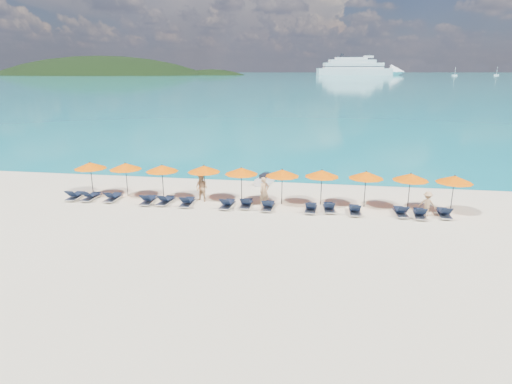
# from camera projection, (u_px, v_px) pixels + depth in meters

# --- Properties ---
(ground) EXTENTS (1400.00, 1400.00, 0.00)m
(ground) POSITION_uv_depth(u_px,v_px,m) (247.00, 229.00, 22.61)
(ground) COLOR beige
(sea) EXTENTS (1600.00, 1300.00, 0.01)m
(sea) POSITION_uv_depth(u_px,v_px,m) (324.00, 74.00, 648.78)
(sea) COLOR #1FA9B2
(sea) RESTS_ON ground
(headland_main) EXTENTS (374.00, 242.00, 126.50)m
(headland_main) POSITION_uv_depth(u_px,v_px,m) (103.00, 104.00, 590.97)
(headland_main) COLOR black
(headland_main) RESTS_ON ground
(headland_small) EXTENTS (162.00, 126.00, 85.50)m
(headland_small) POSITION_uv_depth(u_px,v_px,m) (212.00, 102.00, 586.36)
(headland_small) COLOR black
(headland_small) RESTS_ON ground
(cruise_ship) EXTENTS (116.89, 43.44, 32.21)m
(cruise_ship) POSITION_uv_depth(u_px,v_px,m) (362.00, 69.00, 556.09)
(cruise_ship) COLOR white
(cruise_ship) RESTS_ON ground
(sailboat_near) EXTENTS (5.81, 1.94, 10.65)m
(sailboat_near) POSITION_uv_depth(u_px,v_px,m) (496.00, 75.00, 533.46)
(sailboat_near) COLOR white
(sailboat_near) RESTS_ON ground
(sailboat_far) EXTENTS (5.79, 1.93, 10.61)m
(sailboat_far) POSITION_uv_depth(u_px,v_px,m) (455.00, 75.00, 509.71)
(sailboat_far) COLOR white
(sailboat_far) RESTS_ON ground
(jetski) EXTENTS (1.28, 2.28, 0.77)m
(jetski) POSITION_uv_depth(u_px,v_px,m) (265.00, 180.00, 31.46)
(jetski) COLOR white
(jetski) RESTS_ON ground
(beachgoer_a) EXTENTS (0.79, 0.77, 1.82)m
(beachgoer_a) POSITION_uv_depth(u_px,v_px,m) (264.00, 192.00, 26.23)
(beachgoer_a) COLOR tan
(beachgoer_a) RESTS_ON ground
(beachgoer_b) EXTENTS (0.96, 0.72, 1.76)m
(beachgoer_b) POSITION_uv_depth(u_px,v_px,m) (202.00, 188.00, 27.14)
(beachgoer_b) COLOR tan
(beachgoer_b) RESTS_ON ground
(beachgoer_c) EXTENTS (1.02, 0.68, 1.46)m
(beachgoer_c) POSITION_uv_depth(u_px,v_px,m) (427.00, 204.00, 24.48)
(beachgoer_c) COLOR tan
(beachgoer_c) RESTS_ON ground
(umbrella_0) EXTENTS (2.10, 2.10, 2.28)m
(umbrella_0) POSITION_uv_depth(u_px,v_px,m) (90.00, 166.00, 28.26)
(umbrella_0) COLOR black
(umbrella_0) RESTS_ON ground
(umbrella_1) EXTENTS (2.10, 2.10, 2.28)m
(umbrella_1) POSITION_uv_depth(u_px,v_px,m) (125.00, 166.00, 28.03)
(umbrella_1) COLOR black
(umbrella_1) RESTS_ON ground
(umbrella_2) EXTENTS (2.10, 2.10, 2.28)m
(umbrella_2) POSITION_uv_depth(u_px,v_px,m) (162.00, 168.00, 27.48)
(umbrella_2) COLOR black
(umbrella_2) RESTS_ON ground
(umbrella_3) EXTENTS (2.10, 2.10, 2.28)m
(umbrella_3) POSITION_uv_depth(u_px,v_px,m) (204.00, 169.00, 27.31)
(umbrella_3) COLOR black
(umbrella_3) RESTS_ON ground
(umbrella_4) EXTENTS (2.10, 2.10, 2.28)m
(umbrella_4) POSITION_uv_depth(u_px,v_px,m) (241.00, 171.00, 26.75)
(umbrella_4) COLOR black
(umbrella_4) RESTS_ON ground
(umbrella_5) EXTENTS (2.10, 2.10, 2.28)m
(umbrella_5) POSITION_uv_depth(u_px,v_px,m) (282.00, 173.00, 26.26)
(umbrella_5) COLOR black
(umbrella_5) RESTS_ON ground
(umbrella_6) EXTENTS (2.10, 2.10, 2.28)m
(umbrella_6) POSITION_uv_depth(u_px,v_px,m) (322.00, 173.00, 26.14)
(umbrella_6) COLOR black
(umbrella_6) RESTS_ON ground
(umbrella_7) EXTENTS (2.10, 2.10, 2.28)m
(umbrella_7) POSITION_uv_depth(u_px,v_px,m) (366.00, 175.00, 25.74)
(umbrella_7) COLOR black
(umbrella_7) RESTS_ON ground
(umbrella_8) EXTENTS (2.10, 2.10, 2.28)m
(umbrella_8) POSITION_uv_depth(u_px,v_px,m) (411.00, 177.00, 25.27)
(umbrella_8) COLOR black
(umbrella_8) RESTS_ON ground
(umbrella_9) EXTENTS (2.10, 2.10, 2.28)m
(umbrella_9) POSITION_uv_depth(u_px,v_px,m) (454.00, 179.00, 24.75)
(umbrella_9) COLOR black
(umbrella_9) RESTS_ON ground
(lounger_0) EXTENTS (0.72, 1.73, 0.66)m
(lounger_0) POSITION_uv_depth(u_px,v_px,m) (75.00, 196.00, 27.79)
(lounger_0) COLOR silver
(lounger_0) RESTS_ON ground
(lounger_1) EXTENTS (0.65, 1.71, 0.66)m
(lounger_1) POSITION_uv_depth(u_px,v_px,m) (91.00, 196.00, 27.64)
(lounger_1) COLOR silver
(lounger_1) RESTS_ON ground
(lounger_2) EXTENTS (0.65, 1.71, 0.66)m
(lounger_2) POSITION_uv_depth(u_px,v_px,m) (113.00, 197.00, 27.47)
(lounger_2) COLOR silver
(lounger_2) RESTS_ON ground
(lounger_3) EXTENTS (0.70, 1.73, 0.66)m
(lounger_3) POSITION_uv_depth(u_px,v_px,m) (149.00, 200.00, 26.89)
(lounger_3) COLOR silver
(lounger_3) RESTS_ON ground
(lounger_4) EXTENTS (0.76, 1.75, 0.66)m
(lounger_4) POSITION_uv_depth(u_px,v_px,m) (166.00, 200.00, 26.81)
(lounger_4) COLOR silver
(lounger_4) RESTS_ON ground
(lounger_5) EXTENTS (0.65, 1.71, 0.66)m
(lounger_5) POSITION_uv_depth(u_px,v_px,m) (187.00, 202.00, 26.49)
(lounger_5) COLOR silver
(lounger_5) RESTS_ON ground
(lounger_6) EXTENTS (0.75, 1.74, 0.66)m
(lounger_6) POSITION_uv_depth(u_px,v_px,m) (227.00, 204.00, 26.09)
(lounger_6) COLOR silver
(lounger_6) RESTS_ON ground
(lounger_7) EXTENTS (0.66, 1.71, 0.66)m
(lounger_7) POSITION_uv_depth(u_px,v_px,m) (246.00, 203.00, 26.19)
(lounger_7) COLOR silver
(lounger_7) RESTS_ON ground
(lounger_8) EXTENTS (0.70, 1.73, 0.66)m
(lounger_8) POSITION_uv_depth(u_px,v_px,m) (268.00, 206.00, 25.75)
(lounger_8) COLOR silver
(lounger_8) RESTS_ON ground
(lounger_9) EXTENTS (0.72, 1.73, 0.66)m
(lounger_9) POSITION_uv_depth(u_px,v_px,m) (311.00, 208.00, 25.37)
(lounger_9) COLOR silver
(lounger_9) RESTS_ON ground
(lounger_10) EXTENTS (0.76, 1.74, 0.66)m
(lounger_10) POSITION_uv_depth(u_px,v_px,m) (329.00, 207.00, 25.45)
(lounger_10) COLOR silver
(lounger_10) RESTS_ON ground
(lounger_11) EXTENTS (0.64, 1.71, 0.66)m
(lounger_11) POSITION_uv_depth(u_px,v_px,m) (355.00, 210.00, 24.97)
(lounger_11) COLOR silver
(lounger_11) RESTS_ON ground
(lounger_12) EXTENTS (0.72, 1.73, 0.66)m
(lounger_12) POSITION_uv_depth(u_px,v_px,m) (401.00, 212.00, 24.69)
(lounger_12) COLOR silver
(lounger_12) RESTS_ON ground
(lounger_13) EXTENTS (0.76, 1.74, 0.66)m
(lounger_13) POSITION_uv_depth(u_px,v_px,m) (420.00, 213.00, 24.37)
(lounger_13) COLOR silver
(lounger_13) RESTS_ON ground
(lounger_14) EXTENTS (0.70, 1.73, 0.66)m
(lounger_14) POSITION_uv_depth(u_px,v_px,m) (444.00, 213.00, 24.47)
(lounger_14) COLOR silver
(lounger_14) RESTS_ON ground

